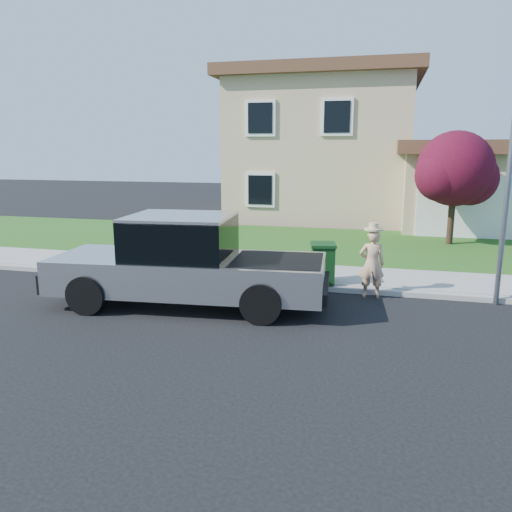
% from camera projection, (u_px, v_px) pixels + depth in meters
% --- Properties ---
extents(ground, '(80.00, 80.00, 0.00)m').
position_uv_depth(ground, '(217.00, 325.00, 9.58)').
color(ground, black).
rests_on(ground, ground).
extents(curb, '(40.00, 0.20, 0.12)m').
position_uv_depth(curb, '(295.00, 286.00, 12.08)').
color(curb, gray).
rests_on(curb, ground).
extents(sidewalk, '(40.00, 2.00, 0.15)m').
position_uv_depth(sidewalk, '(302.00, 275.00, 13.12)').
color(sidewalk, gray).
rests_on(sidewalk, ground).
extents(lawn, '(40.00, 7.00, 0.10)m').
position_uv_depth(lawn, '(322.00, 245.00, 17.39)').
color(lawn, '#245017').
rests_on(lawn, ground).
extents(house, '(14.00, 11.30, 6.85)m').
position_uv_depth(house, '(350.00, 152.00, 24.13)').
color(house, tan).
rests_on(house, ground).
extents(pickup_truck, '(6.09, 2.53, 1.95)m').
position_uv_depth(pickup_truck, '(187.00, 264.00, 10.65)').
color(pickup_truck, black).
rests_on(pickup_truck, ground).
extents(woman, '(0.61, 0.44, 1.72)m').
position_uv_depth(woman, '(372.00, 263.00, 11.20)').
color(woman, tan).
rests_on(woman, ground).
extents(ornamental_tree, '(2.80, 2.52, 3.84)m').
position_uv_depth(ornamental_tree, '(456.00, 172.00, 16.80)').
color(ornamental_tree, black).
rests_on(ornamental_tree, lawn).
extents(trash_bin, '(0.70, 0.77, 0.96)m').
position_uv_depth(trash_bin, '(323.00, 263.00, 11.99)').
color(trash_bin, '#0E3311').
rests_on(trash_bin, sidewalk).
extents(street_lamp, '(0.30, 0.63, 4.77)m').
position_uv_depth(street_lamp, '(510.00, 178.00, 10.25)').
color(street_lamp, slate).
rests_on(street_lamp, ground).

